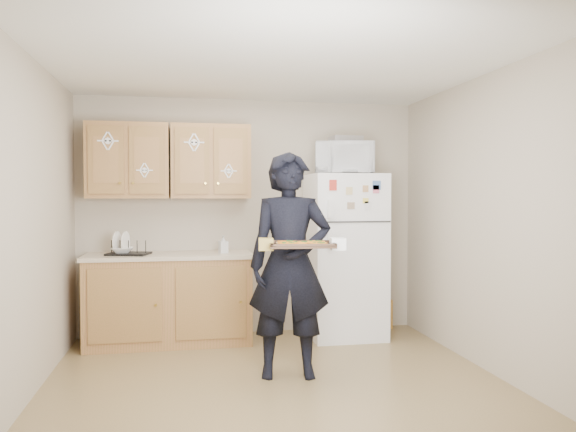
{
  "coord_description": "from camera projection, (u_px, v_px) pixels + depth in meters",
  "views": [
    {
      "loc": [
        -0.7,
        -4.22,
        1.47
      ],
      "look_at": [
        0.16,
        0.45,
        1.3
      ],
      "focal_mm": 35.0,
      "sensor_mm": 36.0,
      "label": 1
    }
  ],
  "objects": [
    {
      "name": "upper_cab_left",
      "position": [
        128.0,
        161.0,
        5.62
      ],
      "size": [
        0.8,
        0.33,
        0.75
      ],
      "primitive_type": "cube",
      "color": "olive",
      "rests_on": "wall_back"
    },
    {
      "name": "foil_pan",
      "position": [
        346.0,
        140.0,
        5.81
      ],
      "size": [
        0.33,
        0.24,
        0.07
      ],
      "primitive_type": "cube",
      "rotation": [
        0.0,
        0.0,
        0.07
      ],
      "color": "#BCBBC2",
      "rests_on": "microwave"
    },
    {
      "name": "soap_bottle",
      "position": [
        223.0,
        244.0,
        5.63
      ],
      "size": [
        0.1,
        0.1,
        0.18
      ],
      "primitive_type": "imported",
      "rotation": [
        0.0,
        0.0,
        0.29
      ],
      "color": "white",
      "rests_on": "countertop"
    },
    {
      "name": "baking_tray",
      "position": [
        302.0,
        245.0,
        4.27
      ],
      "size": [
        0.53,
        0.42,
        0.04
      ],
      "primitive_type": "cube",
      "rotation": [
        0.0,
        0.0,
        -0.12
      ],
      "color": "black",
      "rests_on": "person"
    },
    {
      "name": "wall_back",
      "position": [
        250.0,
        217.0,
        6.05
      ],
      "size": [
        3.6,
        0.04,
        2.5
      ],
      "primitive_type": "cube",
      "color": "#B4A692",
      "rests_on": "floor"
    },
    {
      "name": "person",
      "position": [
        290.0,
        265.0,
        4.56
      ],
      "size": [
        0.72,
        0.52,
        1.83
      ],
      "primitive_type": "imported",
      "rotation": [
        0.0,
        0.0,
        -0.12
      ],
      "color": "black",
      "rests_on": "floor"
    },
    {
      "name": "wall_front",
      "position": [
        344.0,
        246.0,
        2.51
      ],
      "size": [
        3.6,
        0.04,
        2.5
      ],
      "primitive_type": "cube",
      "color": "#B4A692",
      "rests_on": "floor"
    },
    {
      "name": "refrigerator",
      "position": [
        345.0,
        256.0,
        5.87
      ],
      "size": [
        0.75,
        0.7,
        1.7
      ],
      "primitive_type": "cube",
      "color": "white",
      "rests_on": "floor"
    },
    {
      "name": "ceiling",
      "position": [
        278.0,
        60.0,
        4.23
      ],
      "size": [
        3.6,
        3.6,
        0.0
      ],
      "primitive_type": "plane",
      "color": "white",
      "rests_on": "wall_back"
    },
    {
      "name": "microwave",
      "position": [
        344.0,
        158.0,
        5.78
      ],
      "size": [
        0.66,
        0.51,
        0.33
      ],
      "primitive_type": "imported",
      "rotation": [
        0.0,
        0.0,
        -0.2
      ],
      "color": "white",
      "rests_on": "refrigerator"
    },
    {
      "name": "pizza_back_left",
      "position": [
        286.0,
        242.0,
        4.34
      ],
      "size": [
        0.16,
        0.16,
        0.02
      ],
      "primitive_type": "cylinder",
      "color": "orange",
      "rests_on": "baking_tray"
    },
    {
      "name": "pizza_front_left",
      "position": [
        288.0,
        244.0,
        4.18
      ],
      "size": [
        0.16,
        0.16,
        0.02
      ],
      "primitive_type": "cylinder",
      "color": "orange",
      "rests_on": "baking_tray"
    },
    {
      "name": "wall_right",
      "position": [
        494.0,
        223.0,
        4.61
      ],
      "size": [
        0.04,
        3.6,
        2.5
      ],
      "primitive_type": "cube",
      "color": "#B4A692",
      "rests_on": "floor"
    },
    {
      "name": "pizza_center",
      "position": [
        302.0,
        243.0,
        4.27
      ],
      "size": [
        0.16,
        0.16,
        0.02
      ],
      "primitive_type": "cylinder",
      "color": "orange",
      "rests_on": "baking_tray"
    },
    {
      "name": "wall_left",
      "position": [
        26.0,
        228.0,
        3.95
      ],
      "size": [
        0.04,
        3.6,
        2.5
      ],
      "primitive_type": "cube",
      "color": "#B4A692",
      "rests_on": "floor"
    },
    {
      "name": "cereal_box",
      "position": [
        383.0,
        314.0,
        6.22
      ],
      "size": [
        0.2,
        0.07,
        0.32
      ],
      "primitive_type": "cube",
      "color": "#F1D755",
      "rests_on": "floor"
    },
    {
      "name": "bowl",
      "position": [
        122.0,
        250.0,
        5.46
      ],
      "size": [
        0.25,
        0.25,
        0.06
      ],
      "primitive_type": "imported",
      "rotation": [
        0.0,
        0.0,
        0.14
      ],
      "color": "white",
      "rests_on": "dish_rack"
    },
    {
      "name": "floor",
      "position": [
        278.0,
        387.0,
        4.32
      ],
      "size": [
        3.6,
        3.6,
        0.0
      ],
      "primitive_type": "plane",
      "color": "brown",
      "rests_on": "ground"
    },
    {
      "name": "countertop",
      "position": [
        169.0,
        256.0,
        5.59
      ],
      "size": [
        1.64,
        0.64,
        0.04
      ],
      "primitive_type": "cube",
      "color": "beige",
      "rests_on": "base_cabinet"
    },
    {
      "name": "pizza_front_right",
      "position": [
        318.0,
        244.0,
        4.19
      ],
      "size": [
        0.16,
        0.16,
        0.02
      ],
      "primitive_type": "cylinder",
      "color": "orange",
      "rests_on": "baking_tray"
    },
    {
      "name": "base_cabinet",
      "position": [
        170.0,
        300.0,
        5.61
      ],
      "size": [
        1.6,
        0.6,
        0.86
      ],
      "primitive_type": "cube",
      "color": "olive",
      "rests_on": "floor"
    },
    {
      "name": "upper_cab_right",
      "position": [
        211.0,
        162.0,
        5.77
      ],
      "size": [
        0.8,
        0.33,
        0.75
      ],
      "primitive_type": "cube",
      "color": "olive",
      "rests_on": "wall_back"
    },
    {
      "name": "dish_rack",
      "position": [
        129.0,
        247.0,
        5.47
      ],
      "size": [
        0.44,
        0.38,
        0.15
      ],
      "primitive_type": "cube",
      "rotation": [
        0.0,
        0.0,
        -0.27
      ],
      "color": "black",
      "rests_on": "countertop"
    },
    {
      "name": "pizza_back_right",
      "position": [
        316.0,
        242.0,
        4.35
      ],
      "size": [
        0.16,
        0.16,
        0.02
      ],
      "primitive_type": "cylinder",
      "color": "orange",
      "rests_on": "baking_tray"
    }
  ]
}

